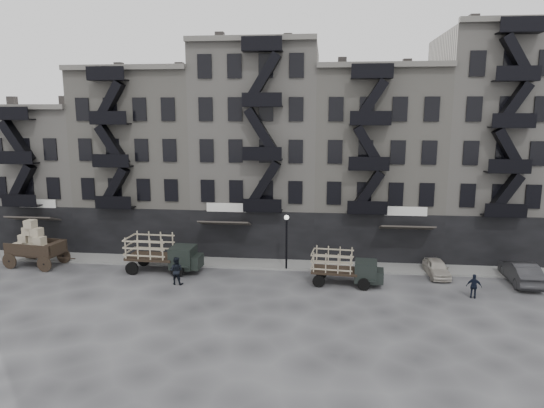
# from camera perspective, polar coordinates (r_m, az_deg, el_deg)

# --- Properties ---
(ground) EXTENTS (140.00, 140.00, 0.00)m
(ground) POSITION_cam_1_polar(r_m,az_deg,el_deg) (34.94, -3.62, -8.96)
(ground) COLOR #38383A
(ground) RESTS_ON ground
(sidewalk) EXTENTS (55.00, 2.50, 0.15)m
(sidewalk) POSITION_cam_1_polar(r_m,az_deg,el_deg) (38.42, -2.67, -6.99)
(sidewalk) COLOR slate
(sidewalk) RESTS_ON ground
(building_west) EXTENTS (10.00, 11.35, 13.20)m
(building_west) POSITION_cam_1_polar(r_m,az_deg,el_deg) (49.77, -25.01, 3.08)
(building_west) COLOR gray
(building_west) RESTS_ON ground
(building_midwest) EXTENTS (10.00, 11.35, 16.20)m
(building_midwest) POSITION_cam_1_polar(r_m,az_deg,el_deg) (45.25, -14.21, 5.01)
(building_midwest) COLOR gray
(building_midwest) RESTS_ON ground
(building_center) EXTENTS (10.00, 11.35, 18.20)m
(building_center) POSITION_cam_1_polar(r_m,az_deg,el_deg) (42.73, -1.52, 6.36)
(building_center) COLOR gray
(building_center) RESTS_ON ground
(building_mideast) EXTENTS (10.00, 11.35, 16.20)m
(building_mideast) POSITION_cam_1_polar(r_m,az_deg,el_deg) (42.66, 11.97, 4.77)
(building_mideast) COLOR gray
(building_mideast) RESTS_ON ground
(building_east) EXTENTS (10.00, 11.35, 19.20)m
(building_east) POSITION_cam_1_polar(r_m,az_deg,el_deg) (44.66, 24.99, 6.20)
(building_east) COLOR gray
(building_east) RESTS_ON ground
(lamp_post) EXTENTS (0.36, 0.36, 4.28)m
(lamp_post) POSITION_cam_1_polar(r_m,az_deg,el_deg) (36.23, 1.71, -3.62)
(lamp_post) COLOR black
(lamp_post) RESTS_ON ground
(wagon) EXTENTS (4.58, 2.88, 3.64)m
(wagon) POSITION_cam_1_polar(r_m,az_deg,el_deg) (41.69, -26.25, -3.82)
(wagon) COLOR black
(wagon) RESTS_ON ground
(stake_truck_west) EXTENTS (5.66, 2.53, 2.79)m
(stake_truck_west) POSITION_cam_1_polar(r_m,az_deg,el_deg) (37.20, -12.84, -5.41)
(stake_truck_west) COLOR black
(stake_truck_west) RESTS_ON ground
(stake_truck_east) EXTENTS (5.01, 2.41, 2.44)m
(stake_truck_east) POSITION_cam_1_polar(r_m,az_deg,el_deg) (34.04, 8.57, -7.13)
(stake_truck_east) COLOR black
(stake_truck_east) RESTS_ON ground
(car_east) EXTENTS (1.61, 3.65, 1.22)m
(car_east) POSITION_cam_1_polar(r_m,az_deg,el_deg) (37.55, 18.80, -7.13)
(car_east) COLOR #B1AA9F
(car_east) RESTS_ON ground
(car_far) EXTENTS (1.84, 4.84, 1.58)m
(car_far) POSITION_cam_1_polar(r_m,az_deg,el_deg) (38.25, 27.24, -7.17)
(car_far) COLOR #232326
(car_far) RESTS_ON ground
(pedestrian_mid) EXTENTS (1.01, 0.82, 1.96)m
(pedestrian_mid) POSITION_cam_1_polar(r_m,az_deg,el_deg) (34.49, -11.21, -7.69)
(pedestrian_mid) COLOR black
(pedestrian_mid) RESTS_ON ground
(policeman) EXTENTS (0.99, 0.57, 1.59)m
(policeman) POSITION_cam_1_polar(r_m,az_deg,el_deg) (34.03, 22.67, -8.92)
(policeman) COLOR black
(policeman) RESTS_ON ground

